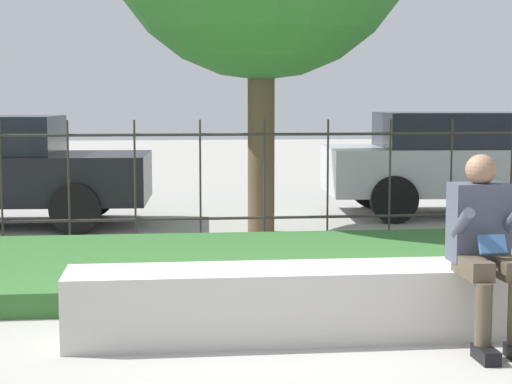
# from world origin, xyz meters

# --- Properties ---
(ground_plane) EXTENTS (60.00, 60.00, 0.00)m
(ground_plane) POSITION_xyz_m (0.00, 0.00, 0.00)
(ground_plane) COLOR #9E9B93
(stone_bench) EXTENTS (3.14, 0.59, 0.50)m
(stone_bench) POSITION_xyz_m (0.08, 0.00, 0.22)
(stone_bench) COLOR beige
(stone_bench) RESTS_ON ground_plane
(person_seated_reader) EXTENTS (0.42, 0.73, 1.30)m
(person_seated_reader) POSITION_xyz_m (1.34, -0.33, 0.72)
(person_seated_reader) COLOR black
(person_seated_reader) RESTS_ON ground_plane
(grass_berm) EXTENTS (10.99, 2.86, 0.20)m
(grass_berm) POSITION_xyz_m (0.00, 2.13, 0.10)
(grass_berm) COLOR #33662D
(grass_berm) RESTS_ON ground_plane
(iron_fence) EXTENTS (8.99, 0.03, 1.44)m
(iron_fence) POSITION_xyz_m (0.00, 4.05, 0.76)
(iron_fence) COLOR #332D28
(iron_fence) RESTS_ON ground_plane
(car_parked_right) EXTENTS (4.28, 2.13, 1.48)m
(car_parked_right) POSITION_xyz_m (3.61, 6.18, 0.79)
(car_parked_right) COLOR #B7B7BC
(car_parked_right) RESTS_ON ground_plane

